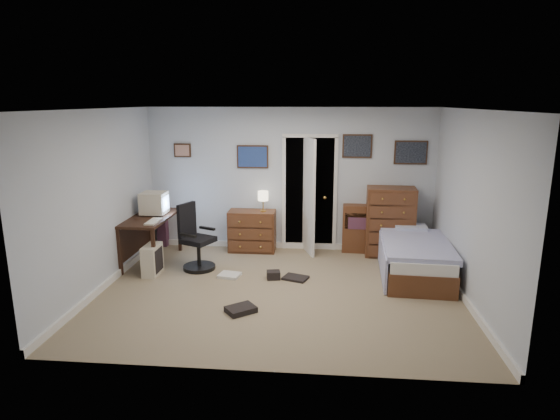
% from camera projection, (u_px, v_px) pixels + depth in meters
% --- Properties ---
extents(floor, '(5.00, 4.00, 0.02)m').
position_uv_depth(floor, '(279.00, 292.00, 6.55)').
color(floor, gray).
rests_on(floor, ground).
extents(computer_desk, '(0.63, 1.34, 0.77)m').
position_uv_depth(computer_desk, '(146.00, 227.00, 7.63)').
color(computer_desk, '#321910').
rests_on(computer_desk, floor).
extents(crt_monitor, '(0.40, 0.37, 0.37)m').
position_uv_depth(crt_monitor, '(154.00, 203.00, 7.68)').
color(crt_monitor, beige).
rests_on(crt_monitor, computer_desk).
extents(keyboard, '(0.16, 0.41, 0.02)m').
position_uv_depth(keyboard, '(153.00, 221.00, 7.22)').
color(keyboard, beige).
rests_on(keyboard, computer_desk).
extents(pc_tower, '(0.22, 0.43, 0.46)m').
position_uv_depth(pc_tower, '(152.00, 260.00, 7.15)').
color(pc_tower, beige).
rests_on(pc_tower, floor).
extents(office_chair, '(0.67, 0.67, 1.05)m').
position_uv_depth(office_chair, '(195.00, 244.00, 7.36)').
color(office_chair, black).
rests_on(office_chair, floor).
extents(media_stack, '(0.17, 0.17, 0.84)m').
position_uv_depth(media_stack, '(162.00, 224.00, 8.52)').
color(media_stack, maroon).
rests_on(media_stack, floor).
extents(low_dresser, '(0.82, 0.41, 0.73)m').
position_uv_depth(low_dresser, '(252.00, 231.00, 8.25)').
color(low_dresser, '#5C2E1D').
rests_on(low_dresser, floor).
extents(table_lamp, '(0.18, 0.18, 0.35)m').
position_uv_depth(table_lamp, '(263.00, 197.00, 8.09)').
color(table_lamp, gold).
rests_on(table_lamp, low_dresser).
extents(doorway, '(0.96, 1.12, 2.05)m').
position_uv_depth(doorway, '(310.00, 191.00, 8.49)').
color(doorway, black).
rests_on(doorway, floor).
extents(tall_dresser, '(0.83, 0.52, 1.18)m').
position_uv_depth(tall_dresser, '(390.00, 222.00, 7.96)').
color(tall_dresser, '#5C2E1D').
rests_on(tall_dresser, floor).
extents(headboard_bookcase, '(0.95, 0.29, 0.85)m').
position_uv_depth(headboard_bookcase, '(370.00, 228.00, 8.13)').
color(headboard_bookcase, '#5C2E1D').
rests_on(headboard_bookcase, floor).
extents(bed, '(1.08, 1.89, 0.60)m').
position_uv_depth(bed, '(414.00, 257.00, 7.11)').
color(bed, '#5C2E1D').
rests_on(bed, floor).
extents(wall_posters, '(4.38, 0.04, 0.60)m').
position_uv_depth(wall_posters, '(323.00, 152.00, 8.02)').
color(wall_posters, '#331E11').
rests_on(wall_posters, floor).
extents(floor_clutter, '(1.39, 1.58, 0.12)m').
position_uv_depth(floor_clutter, '(257.00, 287.00, 6.60)').
color(floor_clutter, silver).
rests_on(floor_clutter, floor).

